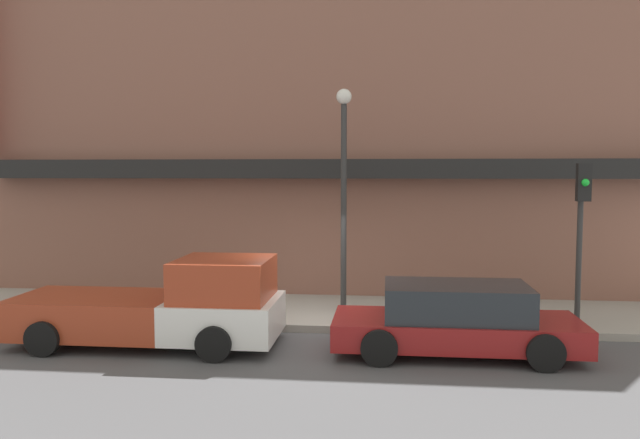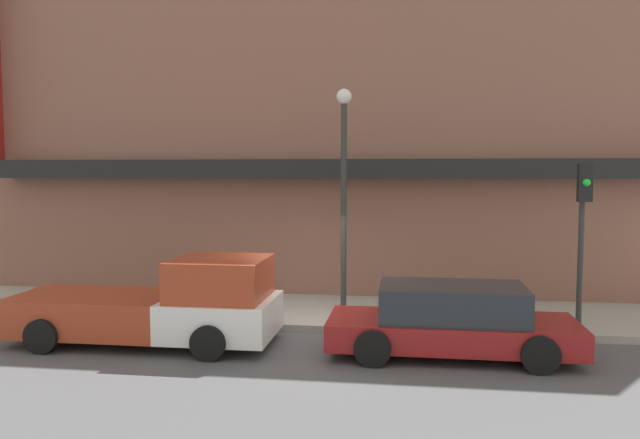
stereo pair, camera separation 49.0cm
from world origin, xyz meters
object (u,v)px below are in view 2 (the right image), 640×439
at_px(pickup_truck, 163,306).
at_px(street_lamp, 344,173).
at_px(parked_car, 452,321).
at_px(traffic_light, 583,215).
at_px(fire_hydrant, 465,311).

xyz_separation_m(pickup_truck, street_lamp, (3.40, 2.66, 2.69)).
bearing_deg(parked_car, pickup_truck, -179.97).
xyz_separation_m(pickup_truck, traffic_light, (8.54, 1.84, 1.80)).
distance_m(street_lamp, traffic_light, 5.28).
distance_m(parked_car, fire_hydrant, 1.70).
xyz_separation_m(parked_car, street_lamp, (-2.34, 2.66, 2.80)).
xyz_separation_m(pickup_truck, fire_hydrant, (6.15, 1.65, -0.28)).
relative_size(fire_hydrant, traffic_light, 0.19).
height_order(street_lamp, traffic_light, street_lamp).
bearing_deg(pickup_truck, traffic_light, 14.43).
distance_m(fire_hydrant, traffic_light, 3.18).
bearing_deg(pickup_truck, street_lamp, 40.26).
distance_m(parked_car, street_lamp, 4.51).
relative_size(parked_car, fire_hydrant, 7.15).
bearing_deg(street_lamp, pickup_truck, -142.00).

